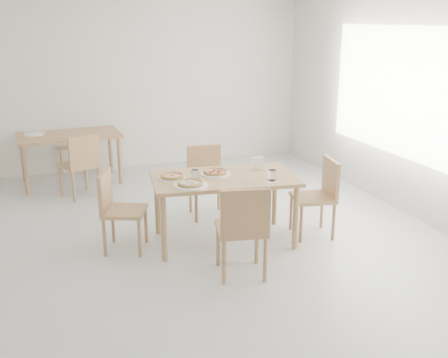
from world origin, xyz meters
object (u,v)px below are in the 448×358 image
object	(u,v)px
pizza_mushroom	(190,183)
tumbler_b	(195,174)
plate_mushroom	(190,185)
plate_margherita	(172,178)
plate_pepperoni	(215,174)
chair_south	(243,225)
chair_back_s	(81,161)
chair_north	(206,176)
pizza_pepperoni	(215,172)
chair_east	(320,192)
tumbler_a	(272,175)
chair_back_n	(66,141)
chair_west	(117,205)
pizza_margherita	(172,176)
main_table	(224,184)
plate_empty	(34,134)
second_table	(69,140)
napkin_holder	(258,164)

from	to	relation	value
pizza_mushroom	tumbler_b	xyz separation A→B (m)	(0.12, 0.23, 0.02)
plate_mushroom	plate_margherita	bearing A→B (deg)	110.51
plate_pepperoni	chair_south	bearing A→B (deg)	-93.26
chair_back_s	chair_north	bearing A→B (deg)	118.14
pizza_pepperoni	chair_east	bearing A→B (deg)	-13.93
pizza_pepperoni	plate_pepperoni	bearing A→B (deg)	0.00
tumbler_a	chair_back_n	size ratio (longest dim) A/B	0.14
chair_south	plate_pepperoni	size ratio (longest dim) A/B	2.81
plate_pepperoni	chair_back_s	distance (m)	2.33
plate_pepperoni	tumbler_a	size ratio (longest dim) A/B	2.96
chair_west	chair_back_n	world-z (taller)	chair_west
pizza_margherita	pizza_pepperoni	size ratio (longest dim) A/B	1.00
chair_south	pizza_mushroom	distance (m)	0.78
main_table	chair_back_n	bearing A→B (deg)	119.08
tumbler_b	plate_empty	size ratio (longest dim) A/B	0.35
plate_margherita	pizza_mushroom	bearing A→B (deg)	-69.49
plate_mushroom	plate_empty	world-z (taller)	same
second_table	pizza_pepperoni	bearing A→B (deg)	-66.55
chair_south	napkin_holder	world-z (taller)	chair_south
chair_south	chair_east	size ratio (longest dim) A/B	1.04
pizza_pepperoni	second_table	world-z (taller)	pizza_pepperoni
main_table	tumbler_a	distance (m)	0.54
plate_mushroom	pizza_margherita	bearing A→B (deg)	110.51
chair_west	tumbler_a	size ratio (longest dim) A/B	7.77
napkin_holder	tumbler_a	bearing A→B (deg)	-79.21
tumbler_b	chair_back_s	size ratio (longest dim) A/B	0.11
main_table	second_table	xyz separation A→B (m)	(-1.44, 2.80, -0.01)
plate_pepperoni	chair_back_n	distance (m)	3.79
tumbler_a	plate_margherita	bearing A→B (deg)	158.67
tumbler_a	pizza_margherita	bearing A→B (deg)	158.67
pizza_pepperoni	tumbler_a	distance (m)	0.63
chair_west	plate_pepperoni	size ratio (longest dim) A/B	2.62
plate_pepperoni	tumbler_b	xyz separation A→B (m)	(-0.25, -0.08, 0.04)
chair_west	chair_back_s	xyz separation A→B (m)	(-0.20, 1.87, 0.02)
main_table	pizza_margherita	bearing A→B (deg)	176.96
pizza_margherita	chair_back_s	distance (m)	2.11
chair_south	pizza_mushroom	size ratio (longest dim) A/B	3.13
chair_west	napkin_holder	size ratio (longest dim) A/B	6.04
main_table	napkin_holder	bearing A→B (deg)	23.34
plate_pepperoni	pizza_pepperoni	bearing A→B (deg)	0.00
chair_north	chair_back_n	xyz separation A→B (m)	(-1.53, 2.74, -0.04)
second_table	chair_north	bearing A→B (deg)	-55.48
pizza_pepperoni	tumbler_a	xyz separation A→B (m)	(0.50, -0.39, 0.02)
pizza_pepperoni	chair_back_n	size ratio (longest dim) A/B	0.37
chair_north	plate_empty	size ratio (longest dim) A/B	3.02
pizza_mushroom	pizza_pepperoni	distance (m)	0.48
chair_south	tumbler_a	xyz separation A→B (m)	(0.56, 0.59, 0.27)
plate_mushroom	plate_empty	size ratio (longest dim) A/B	1.20
chair_back_s	tumbler_b	bearing A→B (deg)	94.53
chair_south	chair_north	bearing A→B (deg)	-85.09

